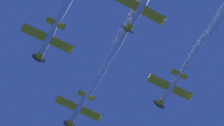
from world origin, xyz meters
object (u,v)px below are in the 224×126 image
Objects in this scene: airplane_left_wingman at (47,41)px; airplane_right_wingman at (169,89)px; airplane_slot_tail at (139,11)px; airplane_lead at (78,110)px.

airplane_right_wingman is at bearing 94.90° from airplane_left_wingman.
airplane_left_wingman reaches higher than airplane_slot_tail.
airplane_right_wingman is at bearing 55.40° from airplane_lead.
airplane_right_wingman reaches higher than airplane_slot_tail.
airplane_left_wingman is 20.93m from airplane_right_wingman.
airplane_lead reaches higher than airplane_left_wingman.
airplane_slot_tail is at bearing -42.23° from airplane_right_wingman.
airplane_left_wingman is (10.56, -8.03, -2.26)m from airplane_lead.
airplane_lead is at bearing 142.75° from airplane_left_wingman.
airplane_left_wingman is 1.00× the size of airplane_right_wingman.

